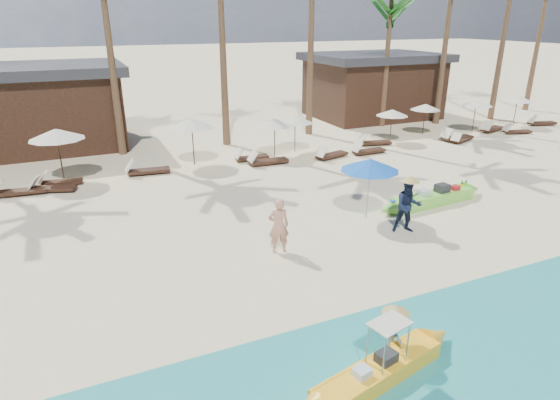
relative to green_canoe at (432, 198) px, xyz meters
name	(u,v)px	position (x,y,z in m)	size (l,w,h in m)	color
ground	(306,266)	(-6.47, -2.31, -0.24)	(240.00, 240.00, 0.00)	beige
wet_sand_strip	(424,384)	(-6.47, -7.31, -0.24)	(240.00, 4.50, 0.01)	tan
green_canoe	(432,198)	(0.00, 0.00, 0.00)	(5.59, 0.99, 0.71)	#74D641
yellow_canoe	(378,372)	(-7.21, -6.86, -0.04)	(4.74, 1.36, 1.25)	yellow
tourist	(279,226)	(-6.82, -1.17, 0.61)	(0.62, 0.40, 1.69)	tan
vendor_green	(408,206)	(-2.44, -1.57, 0.66)	(0.87, 0.68, 1.79)	#121B33
vendor_yellow	(394,329)	(-6.52, -6.36, 0.40)	(0.59, 0.34, 0.91)	gray
blue_umbrella	(370,165)	(-2.99, -0.10, 1.70)	(1.99, 1.99, 2.14)	#99999E
lounger_3_right	(18,190)	(-14.29, 7.32, -0.03)	(1.90, 0.73, 0.63)	#392217
resort_parasol_4	(56,134)	(-12.63, 8.41, 1.83)	(2.23, 2.23, 2.30)	#392217
lounger_4_left	(51,187)	(-13.13, 7.25, -0.04)	(1.83, 1.09, 0.59)	#392217
lounger_4_right	(59,181)	(-12.83, 7.97, -0.05)	(1.72, 0.75, 0.56)	#392217
resort_parasol_5	(192,123)	(-6.92, 8.61, 1.76)	(2.15, 2.15, 2.22)	#392217
lounger_5_left	(145,170)	(-9.28, 8.01, -0.02)	(1.96, 0.79, 0.65)	#392217
resort_parasol_6	(275,122)	(-2.88, 8.30, 1.51)	(1.89, 1.89, 1.94)	#392217
lounger_6_left	(250,157)	(-4.27, 8.17, -0.05)	(1.70, 0.53, 0.58)	#392217
lounger_6_right	(266,160)	(-3.80, 7.21, -0.02)	(1.96, 0.68, 0.66)	#392217
resort_parasol_7	(295,119)	(-1.55, 8.73, 1.48)	(1.85, 1.85, 1.91)	#392217
lounger_7_left	(330,154)	(-0.47, 6.91, -0.03)	(1.91, 1.00, 0.62)	#392217
lounger_7_right	(367,150)	(1.65, 6.85, -0.03)	(1.85, 0.61, 0.62)	#392217
resort_parasol_8	(392,113)	(4.28, 8.49, 1.41)	(1.77, 1.77, 1.83)	#392217
lounger_8_left	(373,142)	(2.97, 8.22, -0.03)	(1.89, 0.94, 0.62)	#392217
resort_parasol_9	(426,107)	(7.18, 9.18, 1.41)	(1.77, 1.77, 1.83)	#392217
lounger_9_left	(455,137)	(7.87, 7.22, -0.01)	(1.98, 0.61, 0.67)	#392217
lounger_9_right	(461,139)	(7.84, 6.78, -0.05)	(1.73, 1.04, 0.56)	#392217
resort_parasol_10	(476,103)	(10.40, 8.48, 1.56)	(1.93, 1.93, 1.99)	#392217
lounger_10_left	(491,128)	(11.49, 8.05, -0.01)	(2.07, 1.12, 0.67)	#392217
lounger_10_right	(516,131)	(12.42, 7.04, -0.05)	(1.77, 1.00, 0.57)	#392217
resort_parasol_11	(518,98)	(14.10, 8.69, 1.54)	(1.92, 1.92, 1.97)	#392217
lounger_11_left	(540,122)	(15.86, 8.10, -0.02)	(1.97, 1.02, 0.64)	#392217
palm_6	(391,9)	(6.37, 12.21, 6.81)	(2.08, 2.08, 8.51)	brown
pavilion_west	(18,108)	(-14.47, 15.19, 1.95)	(10.80, 6.60, 4.30)	#392217
pavilion_east	(373,85)	(7.53, 15.19, 1.96)	(8.80, 6.60, 4.30)	#392217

